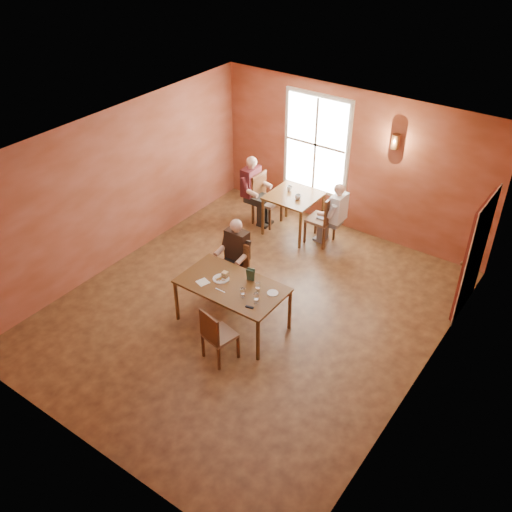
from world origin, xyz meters
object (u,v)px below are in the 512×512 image
Objects in this scene: chair_diner_white at (320,218)px; diner_main at (231,264)px; chair_empty at (220,334)px; chair_diner_maroon at (267,200)px; main_table at (233,304)px; diner_maroon at (266,192)px; chair_diner_main at (232,271)px; diner_white at (322,214)px; second_table at (293,214)px.

diner_main is at bearing 171.17° from chair_diner_white.
chair_diner_maroon reaches higher than chair_empty.
diner_maroon is at bearing 115.13° from main_table.
chair_diner_main reaches higher than main_table.
diner_maroon reaches higher than main_table.
chair_diner_white is 0.76× the size of diner_maroon.
chair_empty is at bearing -173.76° from diner_white.
diner_main is 1.61m from chair_empty.
chair_empty is at bearing 120.75° from chair_diner_main.
diner_maroon reaches higher than chair_empty.
chair_diner_white reaches higher than chair_diner_main.
chair_diner_main is (-0.50, 0.65, 0.09)m from main_table.
chair_empty is 3.99m from second_table.
diner_white is at bearing -99.51° from diner_main.
chair_empty is 3.86m from diner_white.
diner_main is at bearing 128.88° from main_table.
diner_white reaches higher than chair_diner_white.
chair_diner_white is at bearing 90.00° from diner_white.
chair_diner_main is at bearing -83.74° from second_table.
chair_diner_main is 0.17m from diner_main.
second_table is at bearing 118.73° from chair_empty.
chair_diner_white is 1.30m from chair_diner_maroon.
chair_diner_maroon is at bearing 90.00° from diner_white.
second_table is (-1.10, 3.83, -0.05)m from chair_empty.
second_table is 0.72m from diner_white.
diner_main is at bearing 21.02° from diner_maroon.
chair_diner_white reaches higher than chair_empty.
second_table is at bearing 103.96° from main_table.
second_table is 0.66m from chair_diner_maroon.
chair_empty is 0.88× the size of chair_diner_maroon.
diner_main is 2.63m from chair_diner_maroon.
main_table is at bearing -76.04° from second_table.
main_table is 0.83m from chair_diner_main.
diner_main is 1.39× the size of chair_empty.
chair_diner_white is 0.99× the size of chair_diner_maroon.
second_table reaches higher than main_table.
diner_main is at bearing -83.82° from second_table.
diner_white reaches higher than chair_empty.
chair_diner_maroon reaches higher than chair_diner_white.
chair_diner_main is 2.47m from diner_white.
chair_diner_maroon is (-1.30, 0.00, 0.01)m from chair_diner_white.
chair_diner_main is at bearing 171.06° from chair_diner_white.
diner_maroon is (-1.78, 3.83, 0.24)m from chair_empty.
chair_diner_main is 0.76× the size of diner_white.
main_table is 1.81× the size of chair_empty.
second_table is at bearing 90.00° from chair_diner_white.
chair_empty is at bearing 24.90° from diner_maroon.
second_table is at bearing 90.00° from diner_white.
diner_white is at bearing 0.00° from second_table.
chair_diner_maroon reaches higher than main_table.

